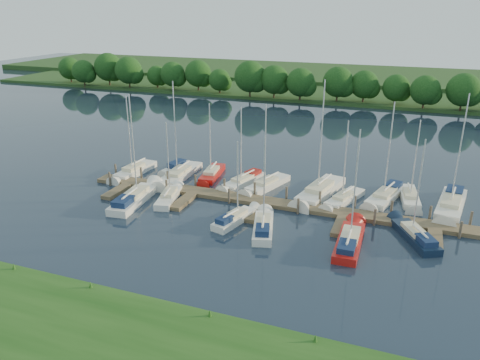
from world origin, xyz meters
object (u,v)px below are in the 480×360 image
(dock, at_px, (264,204))
(sailboat_n_5, at_px, (266,186))
(motorboat, at_px, (176,169))
(sailboat_s_2, at_px, (235,219))
(sailboat_n_0, at_px, (134,172))

(dock, relative_size, sailboat_n_5, 4.09)
(motorboat, bearing_deg, dock, 165.11)
(sailboat_n_5, xyz_separation_m, sailboat_s_2, (-0.02, -9.30, 0.05))
(motorboat, xyz_separation_m, sailboat_n_5, (11.92, -1.45, -0.06))
(motorboat, bearing_deg, sailboat_n_5, -176.56)
(motorboat, relative_size, sailboat_n_5, 0.53)
(dock, xyz_separation_m, sailboat_s_2, (-1.42, -4.46, 0.12))
(sailboat_n_5, bearing_deg, sailboat_s_2, 107.43)
(sailboat_n_0, xyz_separation_m, motorboat, (4.19, 2.81, 0.05))
(dock, distance_m, sailboat_s_2, 4.69)
(sailboat_n_0, height_order, sailboat_n_5, sailboat_n_0)
(sailboat_n_0, bearing_deg, sailboat_s_2, 157.20)
(motorboat, bearing_deg, sailboat_n_0, 44.20)
(sailboat_n_5, bearing_deg, sailboat_n_0, 22.36)
(sailboat_n_0, height_order, motorboat, sailboat_n_0)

